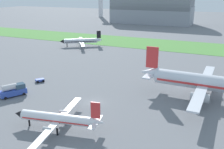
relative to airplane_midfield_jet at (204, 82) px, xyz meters
The scene contains 8 objects.
ground_plane 27.29m from the airplane_midfield_jet, 150.55° to the right, with size 600.00×600.00×0.00m, color slate.
grass_taxiway_strip 66.27m from the airplane_midfield_jet, 110.78° to the left, with size 360.00×28.00×0.08m, color #549342.
airplane_midfield_jet is the anchor object (origin of this frame).
airplane_taxiing_turboprop 73.06m from the airplane_midfield_jet, 144.60° to the left, with size 18.30×20.86×7.21m.
airplane_foreground_turboprop 36.07m from the airplane_midfield_jet, 131.23° to the right, with size 18.57×21.59×6.51m.
baggage_cart_near_gate 45.47m from the airplane_midfield_jet, behind, with size 2.83×2.95×0.90m.
fuel_truck_midfield 47.61m from the airplane_midfield_jet, 157.85° to the right, with size 5.23×6.85×3.29m.
hangar_distant 153.24m from the airplane_midfield_jet, 110.66° to the left, with size 63.58×25.42×28.93m.
Camera 1 is at (27.11, -49.81, 25.63)m, focal length 41.29 mm.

